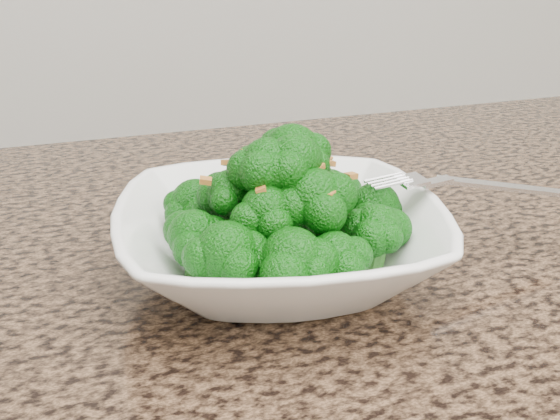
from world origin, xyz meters
name	(u,v)px	position (x,y,z in m)	size (l,w,h in m)	color
granite_counter	(557,345)	(0.00, 0.30, 0.89)	(1.64, 1.04, 0.03)	brown
bowl	(280,241)	(-0.14, 0.42, 0.93)	(0.22, 0.22, 0.05)	white
broccoli_pile	(280,156)	(-0.14, 0.42, 0.99)	(0.20, 0.20, 0.07)	#0C5C0A
garlic_topping	(280,101)	(-0.14, 0.42, 1.02)	(0.12, 0.12, 0.01)	#C37A2F
fork	(441,181)	(-0.02, 0.41, 0.96)	(0.18, 0.03, 0.01)	silver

